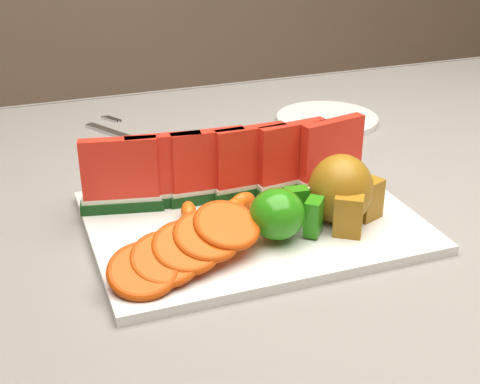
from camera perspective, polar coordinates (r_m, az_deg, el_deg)
table at (r=0.98m, az=2.84°, el=-5.44°), size 1.40×0.90×0.75m
tablecloth at (r=0.95m, az=2.92°, el=-2.22°), size 1.53×1.03×0.20m
platter at (r=0.84m, az=1.02°, el=-2.52°), size 0.40×0.30×0.01m
apple_cluster at (r=0.78m, az=3.61°, el=-1.83°), size 0.10×0.09×0.06m
pear_cluster at (r=0.83m, az=8.77°, el=0.00°), size 0.10×0.11×0.09m
side_plate at (r=1.21m, az=7.44°, el=6.19°), size 0.22×0.22×0.01m
fork at (r=1.15m, az=-10.18°, el=4.91°), size 0.10×0.18×0.00m
watermelon_row at (r=0.87m, az=-0.89°, el=2.20°), size 0.39×0.07×0.10m
orange_fan_front at (r=0.73m, az=-4.59°, el=-4.70°), size 0.20×0.12×0.05m
orange_fan_back at (r=0.92m, az=-4.49°, el=1.55°), size 0.24×0.10×0.04m
tangerine_segments at (r=0.85m, az=2.56°, el=-0.98°), size 0.22×0.06×0.02m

